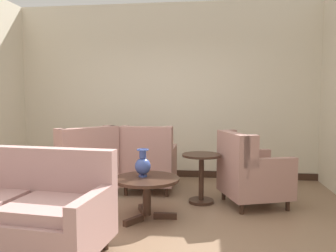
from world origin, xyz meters
name	(u,v)px	position (x,y,z in m)	size (l,w,h in m)	color
ground	(133,229)	(0.00, 0.00, 0.00)	(7.66, 7.66, 0.00)	#896B51
wall_back	(165,91)	(0.00, 2.61, 1.56)	(5.63, 0.08, 3.13)	beige
baseboard_back	(165,173)	(0.00, 2.56, 0.06)	(5.47, 0.03, 0.12)	#382319
coffee_table	(147,186)	(0.09, 0.36, 0.39)	(0.78, 0.78, 0.50)	#382319
porcelain_vase	(143,165)	(0.03, 0.41, 0.64)	(0.19, 0.19, 0.33)	#384C93
settee	(20,211)	(-0.89, -0.71, 0.41)	(1.72, 0.98, 0.96)	tan
armchair_foreground_right	(250,173)	(1.36, 1.04, 0.43)	(1.00, 1.00, 0.99)	tan
armchair_beside_settee	(82,169)	(-0.97, 1.01, 0.44)	(1.15, 1.16, 1.04)	tan
armchair_back_corner	(149,163)	(-0.10, 1.57, 0.43)	(0.78, 0.92, 1.03)	tan
side_table	(201,173)	(0.72, 1.06, 0.41)	(0.53, 0.53, 0.68)	#382319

